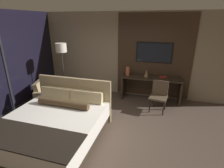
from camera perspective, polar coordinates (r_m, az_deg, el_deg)
The scene contains 12 objects.
ground_plane at distance 4.25m, azimuth -2.29°, elevation -16.36°, with size 16.00×16.00×0.00m, color #4C3D33.
wall_back_tv_panel at distance 6.01m, azimuth 6.53°, elevation 9.26°, with size 7.20×0.09×2.80m.
wall_left_window at distance 5.61m, azimuth -31.60°, elevation 4.80°, with size 0.06×6.00×2.80m.
bed at distance 4.17m, azimuth -18.38°, elevation -12.70°, with size 2.03×2.19×1.13m.
desk at distance 5.87m, azimuth 12.62°, elevation -0.09°, with size 1.89×0.57×0.80m.
tv at distance 5.84m, azimuth 13.56°, elevation 9.95°, with size 1.14×0.04×0.64m.
desk_chair at distance 5.25m, azimuth 15.15°, elevation -3.02°, with size 0.54×0.54×0.88m.
armchair_by_window at distance 5.90m, azimuth -19.42°, elevation -3.72°, with size 1.04×1.06×0.76m.
floor_lamp at distance 5.84m, azimuth -16.17°, elevation 9.86°, with size 0.34×0.34×1.85m.
vase_tall at distance 5.79m, azimuth 5.17°, elevation 4.17°, with size 0.13×0.13×0.28m.
vase_short at distance 5.73m, azimuth 11.16°, elevation 3.45°, with size 0.14×0.14×0.24m.
book at distance 5.81m, azimuth 16.30°, elevation 2.17°, with size 0.26×0.22×0.03m.
Camera 1 is at (1.11, -3.22, 2.53)m, focal length 28.00 mm.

